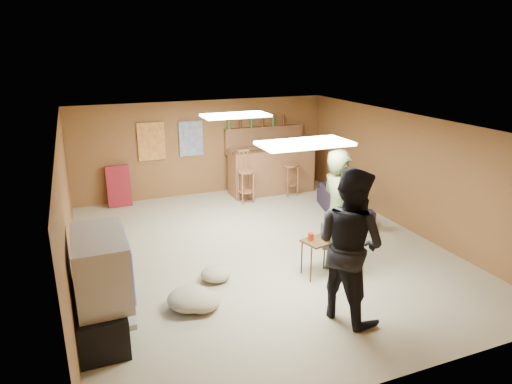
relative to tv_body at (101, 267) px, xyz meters
name	(u,v)px	position (x,y,z in m)	size (l,w,h in m)	color
ground	(260,250)	(2.65, 1.50, -0.90)	(7.00, 7.00, 0.00)	tan
ceiling	(261,124)	(2.65, 1.50, 1.30)	(6.00, 7.00, 0.02)	silver
wall_back	(204,148)	(2.65, 5.00, 0.20)	(6.00, 0.02, 2.20)	brown
wall_front	(396,289)	(2.65, -2.00, 0.20)	(6.00, 0.02, 2.20)	brown
wall_left	(66,213)	(-0.35, 1.50, 0.20)	(0.02, 7.00, 2.20)	brown
wall_right	(407,172)	(5.65, 1.50, 0.20)	(0.02, 7.00, 2.20)	brown
tv_stand	(101,316)	(-0.07, 0.00, -0.65)	(0.55, 1.30, 0.50)	black
dvd_box	(120,319)	(0.15, 0.00, -0.75)	(0.35, 0.50, 0.08)	#B2B2B7
tv_body	(101,267)	(0.00, 0.00, 0.00)	(0.60, 1.10, 0.80)	#B2B2B7
tv_screen	(128,262)	(0.31, 0.00, 0.00)	(0.02, 0.95, 0.65)	navy
bar_counter	(271,170)	(4.15, 4.45, -0.35)	(2.00, 0.60, 1.10)	brown
bar_lip	(276,150)	(4.15, 4.20, 0.20)	(2.10, 0.12, 0.05)	#382512
bar_shelf	(264,127)	(4.15, 4.90, 0.60)	(2.00, 0.18, 0.05)	brown
bar_backing	(264,140)	(4.15, 4.92, 0.30)	(2.00, 0.14, 0.60)	brown
poster_left	(151,142)	(1.45, 4.96, 0.45)	(0.60, 0.03, 0.85)	#BF3F26
poster_right	(191,139)	(2.35, 4.96, 0.45)	(0.55, 0.03, 0.80)	#334C99
folding_chair_stack	(119,186)	(0.65, 4.80, -0.45)	(0.50, 0.14, 0.90)	maroon
ceiling_panel_front	(305,144)	(2.65, 0.00, 1.27)	(1.20, 0.60, 0.04)	white
ceiling_panel_back	(236,115)	(2.65, 2.70, 1.27)	(1.20, 0.60, 0.04)	white
person_olive	(338,213)	(3.42, 0.32, 0.08)	(0.72, 0.47, 1.97)	#4E5A34
person_black	(349,244)	(2.93, -0.74, 0.10)	(0.98, 0.76, 2.01)	black
sofa	(344,203)	(4.94, 2.47, -0.64)	(1.81, 0.71, 0.53)	black
tray_table	(318,258)	(3.12, 0.33, -0.60)	(0.46, 0.36, 0.59)	#382512
cup_red_near	(311,237)	(3.00, 0.37, -0.25)	(0.09, 0.09, 0.12)	#A7200B
cup_red_far	(327,238)	(3.21, 0.25, -0.25)	(0.08, 0.08, 0.12)	#A7200B
cup_blue	(326,233)	(3.29, 0.41, -0.26)	(0.07, 0.07, 0.10)	navy
bar_stool_left	(246,178)	(3.32, 3.98, -0.33)	(0.36, 0.36, 1.14)	brown
bar_stool_right	(291,169)	(4.49, 4.10, -0.28)	(0.39, 0.39, 1.25)	brown
cushion_near_tv	(190,299)	(1.07, 0.17, -0.76)	(0.60, 0.60, 0.27)	tan
cushion_mid	(216,274)	(1.63, 0.78, -0.80)	(0.46, 0.46, 0.20)	tan
cushion_far	(202,301)	(1.22, 0.08, -0.79)	(0.50, 0.50, 0.23)	tan
bottle_row	(257,122)	(3.95, 4.88, 0.75)	(1.48, 0.08, 0.26)	#3F7233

